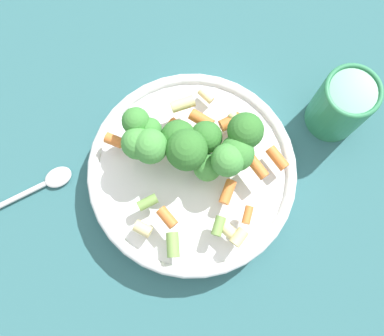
{
  "coord_description": "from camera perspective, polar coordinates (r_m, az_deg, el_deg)",
  "views": [
    {
      "loc": [
        0.06,
        0.11,
        0.57
      ],
      "look_at": [
        0.0,
        0.0,
        0.06
      ],
      "focal_mm": 42.0,
      "sensor_mm": 36.0,
      "label": 1
    }
  ],
  "objects": [
    {
      "name": "cup",
      "position": [
        0.59,
        18.47,
        7.65
      ],
      "size": [
        0.07,
        0.07,
        0.1
      ],
      "color": "#2D7F51",
      "rests_on": "ground_plane"
    },
    {
      "name": "pasta_salad",
      "position": [
        0.51,
        0.25,
        2.7
      ],
      "size": [
        0.2,
        0.19,
        0.07
      ],
      "color": "#8CB766",
      "rests_on": "bowl"
    },
    {
      "name": "bowl",
      "position": [
        0.56,
        0.0,
        -0.73
      ],
      "size": [
        0.26,
        0.26,
        0.05
      ],
      "color": "silver",
      "rests_on": "ground_plane"
    },
    {
      "name": "ground_plane",
      "position": [
        0.59,
        0.0,
        -1.29
      ],
      "size": [
        3.0,
        3.0,
        0.0
      ],
      "primitive_type": "plane",
      "color": "#2D6066"
    },
    {
      "name": "spoon",
      "position": [
        0.61,
        -19.55,
        -2.6
      ],
      "size": [
        0.17,
        0.03,
        0.01
      ],
      "rotation": [
        0.0,
        0.0,
        9.4
      ],
      "color": "silver",
      "rests_on": "ground_plane"
    }
  ]
}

